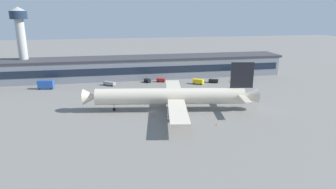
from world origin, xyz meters
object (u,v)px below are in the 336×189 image
(belt_loader, at_px, (109,83))
(traffic_cone_0, at_px, (217,124))
(traffic_cone_1, at_px, (154,116))
(airliner, at_px, (172,96))
(follow_me_car, at_px, (161,80))
(crew_van, at_px, (198,81))
(catering_truck, at_px, (45,84))
(control_tower, at_px, (21,36))
(baggage_tug, at_px, (148,80))
(pushback_tractor, at_px, (214,81))
(fuel_truck, at_px, (245,78))

(belt_loader, distance_m, traffic_cone_0, 69.97)
(traffic_cone_1, bearing_deg, airliner, 37.66)
(belt_loader, xyz_separation_m, traffic_cone_1, (15.12, -49.49, -0.85))
(airliner, height_order, follow_me_car, airliner)
(crew_van, height_order, belt_loader, crew_van)
(follow_me_car, height_order, catering_truck, catering_truck)
(crew_van, bearing_deg, control_tower, 163.82)
(crew_van, height_order, baggage_tug, crew_van)
(catering_truck, height_order, baggage_tug, catering_truck)
(catering_truck, distance_m, traffic_cone_0, 87.38)
(control_tower, relative_size, catering_truck, 5.04)
(pushback_tractor, xyz_separation_m, traffic_cone_1, (-37.82, -45.57, -0.74))
(airliner, relative_size, belt_loader, 10.39)
(crew_van, bearing_deg, pushback_tractor, 9.80)
(airliner, height_order, traffic_cone_0, airliner)
(control_tower, xyz_separation_m, crew_van, (87.35, -25.34, -21.72))
(airliner, relative_size, control_tower, 1.71)
(pushback_tractor, distance_m, crew_van, 8.94)
(fuel_truck, bearing_deg, control_tower, 167.65)
(crew_van, bearing_deg, baggage_tug, 161.16)
(follow_me_car, distance_m, fuel_truck, 43.85)
(control_tower, height_order, fuel_truck, control_tower)
(control_tower, height_order, pushback_tractor, control_tower)
(airliner, relative_size, crew_van, 11.73)
(crew_van, relative_size, baggage_tug, 1.34)
(follow_me_car, xyz_separation_m, traffic_cone_0, (7.81, -63.69, -0.78))
(airliner, relative_size, fuel_truck, 7.33)
(belt_loader, relative_size, traffic_cone_0, 9.92)
(airliner, xyz_separation_m, pushback_tractor, (29.80, 39.38, -4.38))
(follow_me_car, bearing_deg, crew_van, -24.56)
(catering_truck, height_order, crew_van, catering_truck)
(catering_truck, xyz_separation_m, pushback_tractor, (82.51, -2.59, -1.24))
(control_tower, height_order, crew_van, control_tower)
(control_tower, relative_size, belt_loader, 6.06)
(airliner, distance_m, catering_truck, 67.45)
(airliner, height_order, baggage_tug, airliner)
(crew_van, height_order, traffic_cone_1, crew_van)
(catering_truck, xyz_separation_m, traffic_cone_0, (63.78, -59.69, -1.98))
(belt_loader, relative_size, traffic_cone_1, 10.14)
(catering_truck, relative_size, baggage_tug, 1.82)
(airliner, bearing_deg, follow_me_car, 85.94)
(baggage_tug, distance_m, traffic_cone_1, 52.64)
(pushback_tractor, distance_m, traffic_cone_0, 60.10)
(pushback_tractor, height_order, traffic_cone_1, pushback_tractor)
(catering_truck, height_order, fuel_truck, catering_truck)
(belt_loader, distance_m, traffic_cone_1, 51.76)
(follow_me_car, bearing_deg, traffic_cone_0, -83.01)
(fuel_truck, xyz_separation_m, traffic_cone_0, (-35.40, -56.23, -1.57))
(airliner, height_order, crew_van, airliner)
(fuel_truck, distance_m, belt_loader, 69.78)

